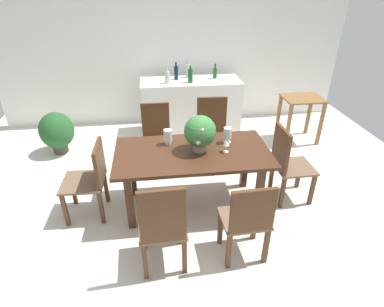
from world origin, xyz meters
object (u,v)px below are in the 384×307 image
object	(u,v)px
wine_bottle_dark	(176,73)
wine_bottle_amber	(215,73)
flower_centerpiece	(200,132)
wine_bottle_green	(167,77)
crystal_vase_left	(228,134)
chair_head_end	(91,176)
chair_near_left	(162,225)
chair_far_left	(156,135)
chair_far_right	(212,130)
wine_bottle_tall	(188,71)
wine_bottle_clear	(190,75)
potted_plant_floor	(57,131)
chair_foot_end	(287,161)
chair_near_right	(248,219)
dining_table	(193,159)
crystal_vase_center_near	(168,136)
kitchen_counter	(191,106)
wine_glass	(226,143)
side_table	(301,108)

from	to	relation	value
wine_bottle_dark	wine_bottle_amber	bearing A→B (deg)	-0.29
flower_centerpiece	wine_bottle_green	size ratio (longest dim) A/B	1.68
flower_centerpiece	crystal_vase_left	world-z (taller)	flower_centerpiece
chair_head_end	chair_near_left	bearing A→B (deg)	40.48
chair_far_left	chair_far_right	bearing A→B (deg)	0.98
chair_head_end	wine_bottle_tall	bearing A→B (deg)	150.66
wine_bottle_clear	wine_bottle_tall	bearing A→B (deg)	91.98
chair_near_left	potted_plant_floor	distance (m)	3.03
crystal_vase_left	potted_plant_floor	bearing A→B (deg)	148.99
potted_plant_floor	flower_centerpiece	bearing A→B (deg)	-37.90
chair_foot_end	chair_near_right	world-z (taller)	chair_foot_end
dining_table	crystal_vase_center_near	bearing A→B (deg)	140.79
chair_foot_end	chair_head_end	world-z (taller)	chair_foot_end
chair_foot_end	kitchen_counter	distance (m)	2.36
crystal_vase_center_near	chair_far_right	bearing A→B (deg)	47.26
dining_table	chair_near_right	size ratio (longest dim) A/B	1.92
kitchen_counter	wine_bottle_dark	distance (m)	0.65
chair_near_left	wine_glass	xyz separation A→B (m)	(0.78, 0.90, 0.32)
wine_bottle_amber	wine_bottle_dark	world-z (taller)	wine_bottle_dark
chair_foot_end	crystal_vase_center_near	world-z (taller)	chair_foot_end
dining_table	wine_bottle_tall	distance (m)	2.39
kitchen_counter	dining_table	bearing A→B (deg)	-96.45
dining_table	chair_foot_end	xyz separation A→B (m)	(1.17, -0.00, -0.12)
kitchen_counter	wine_bottle_amber	bearing A→B (deg)	11.38
flower_centerpiece	chair_near_right	bearing A→B (deg)	-71.52
chair_foot_end	flower_centerpiece	size ratio (longest dim) A/B	2.33
chair_near_left	crystal_vase_center_near	world-z (taller)	chair_near_left
dining_table	crystal_vase_center_near	world-z (taller)	crystal_vase_center_near
crystal_vase_left	wine_bottle_tall	distance (m)	2.19
crystal_vase_left	crystal_vase_center_near	bearing A→B (deg)	176.07
chair_far_right	crystal_vase_left	bearing A→B (deg)	-83.75
dining_table	wine_bottle_tall	xyz separation A→B (m)	(0.22, 2.34, 0.41)
wine_bottle_clear	wine_bottle_dark	world-z (taller)	wine_bottle_dark
flower_centerpiece	wine_bottle_amber	bearing A→B (deg)	74.96
crystal_vase_left	kitchen_counter	world-z (taller)	crystal_vase_left
chair_far_right	crystal_vase_center_near	distance (m)	1.04
potted_plant_floor	chair_near_left	bearing A→B (deg)	-58.59
dining_table	wine_bottle_clear	world-z (taller)	wine_bottle_clear
chair_foot_end	side_table	xyz separation A→B (m)	(0.88, 1.57, 0.04)
chair_near_right	chair_far_right	world-z (taller)	chair_far_right
kitchen_counter	flower_centerpiece	bearing A→B (deg)	-94.20
chair_far_right	crystal_vase_left	size ratio (longest dim) A/B	5.37
chair_far_right	dining_table	bearing A→B (deg)	-109.58
wine_bottle_dark	wine_bottle_tall	xyz separation A→B (m)	(0.21, 0.08, -0.00)
chair_near_left	wine_bottle_amber	world-z (taller)	wine_bottle_amber
crystal_vase_center_near	kitchen_counter	xyz separation A→B (m)	(0.51, 1.95, -0.40)
side_table	chair_near_left	bearing A→B (deg)	-134.14
dining_table	wine_bottle_clear	distance (m)	2.11
flower_centerpiece	wine_bottle_clear	size ratio (longest dim) A/B	1.52
wine_glass	wine_bottle_dark	bearing A→B (deg)	99.11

